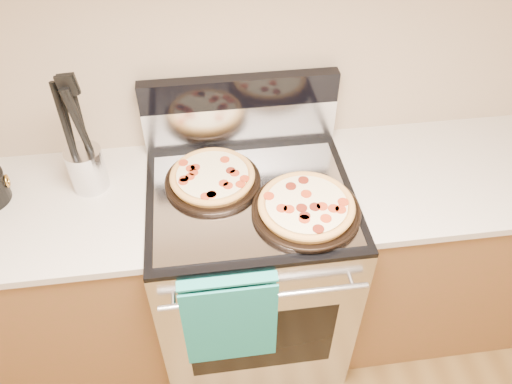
{
  "coord_description": "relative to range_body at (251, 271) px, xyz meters",
  "views": [
    {
      "loc": [
        -0.16,
        0.34,
        2.19
      ],
      "look_at": [
        0.01,
        1.55,
        1.02
      ],
      "focal_mm": 35.0,
      "sensor_mm": 36.0,
      "label": 1
    }
  ],
  "objects": [
    {
      "name": "range_body",
      "position": [
        0.0,
        0.0,
        0.0
      ],
      "size": [
        0.76,
        0.68,
        0.9
      ],
      "primitive_type": "cube",
      "color": "#B7B7BC",
      "rests_on": "ground"
    },
    {
      "name": "backsplash_upper",
      "position": [
        0.0,
        0.31,
        0.71
      ],
      "size": [
        0.76,
        0.06,
        0.12
      ],
      "primitive_type": "cube",
      "color": "black",
      "rests_on": "backsplash_lower"
    },
    {
      "name": "foil_sheet",
      "position": [
        0.0,
        -0.03,
        0.47
      ],
      "size": [
        0.7,
        0.55,
        0.01
      ],
      "primitive_type": "cube",
      "color": "gray",
      "rests_on": "cooktop"
    },
    {
      "name": "cabinet_left",
      "position": [
        -0.88,
        0.03,
        -0.01
      ],
      "size": [
        1.0,
        0.62,
        0.88
      ],
      "primitive_type": "cube",
      "color": "brown",
      "rests_on": "ground"
    },
    {
      "name": "cooktop",
      "position": [
        0.0,
        0.0,
        0.46
      ],
      "size": [
        0.76,
        0.68,
        0.02
      ],
      "primitive_type": "cube",
      "color": "black",
      "rests_on": "range_body"
    },
    {
      "name": "oven_window",
      "position": [
        0.0,
        -0.34,
        0.0
      ],
      "size": [
        0.56,
        0.01,
        0.4
      ],
      "primitive_type": "cube",
      "color": "black",
      "rests_on": "range_body"
    },
    {
      "name": "utensil_crock",
      "position": [
        -0.58,
        0.13,
        0.54
      ],
      "size": [
        0.14,
        0.14,
        0.17
      ],
      "primitive_type": "cylinder",
      "rotation": [
        0.0,
        0.0,
        0.09
      ],
      "color": "silver",
      "rests_on": "countertop_left"
    },
    {
      "name": "wall_back",
      "position": [
        0.0,
        0.35,
        0.9
      ],
      "size": [
        4.0,
        0.0,
        4.0
      ],
      "primitive_type": "plane",
      "rotation": [
        1.57,
        0.0,
        0.0
      ],
      "color": "tan",
      "rests_on": "ground"
    },
    {
      "name": "pepperoni_pizza_front",
      "position": [
        0.18,
        -0.13,
        0.5
      ],
      "size": [
        0.38,
        0.38,
        0.05
      ],
      "primitive_type": null,
      "rotation": [
        0.0,
        0.0,
        -0.01
      ],
      "color": "#C57F3C",
      "rests_on": "foil_sheet"
    },
    {
      "name": "countertop_left",
      "position": [
        -0.88,
        0.03,
        0.45
      ],
      "size": [
        1.02,
        0.64,
        0.03
      ],
      "primitive_type": "cube",
      "color": "#BDB4AA",
      "rests_on": "cabinet_left"
    },
    {
      "name": "backsplash_lower",
      "position": [
        0.0,
        0.31,
        0.56
      ],
      "size": [
        0.76,
        0.06,
        0.18
      ],
      "primitive_type": "cube",
      "color": "silver",
      "rests_on": "cooktop"
    },
    {
      "name": "cabinet_right",
      "position": [
        0.88,
        0.03,
        -0.01
      ],
      "size": [
        1.0,
        0.62,
        0.88
      ],
      "primitive_type": "cube",
      "color": "brown",
      "rests_on": "ground"
    },
    {
      "name": "dish_towel",
      "position": [
        -0.12,
        -0.38,
        0.25
      ],
      "size": [
        0.32,
        0.05,
        0.42
      ],
      "primitive_type": null,
      "color": "#187C74",
      "rests_on": "oven_handle"
    },
    {
      "name": "pepperoni_pizza_back",
      "position": [
        -0.13,
        0.07,
        0.5
      ],
      "size": [
        0.36,
        0.36,
        0.05
      ],
      "primitive_type": null,
      "rotation": [
        0.0,
        0.0,
        -0.02
      ],
      "color": "#C57F3C",
      "rests_on": "foil_sheet"
    },
    {
      "name": "oven_handle",
      "position": [
        0.0,
        -0.38,
        0.35
      ],
      "size": [
        0.7,
        0.03,
        0.03
      ],
      "primitive_type": "cylinder",
      "rotation": [
        0.0,
        1.57,
        0.0
      ],
      "color": "silver",
      "rests_on": "range_body"
    },
    {
      "name": "countertop_right",
      "position": [
        0.88,
        0.03,
        0.45
      ],
      "size": [
        1.02,
        0.64,
        0.03
      ],
      "primitive_type": "cube",
      "color": "#BDB4AA",
      "rests_on": "cabinet_right"
    }
  ]
}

